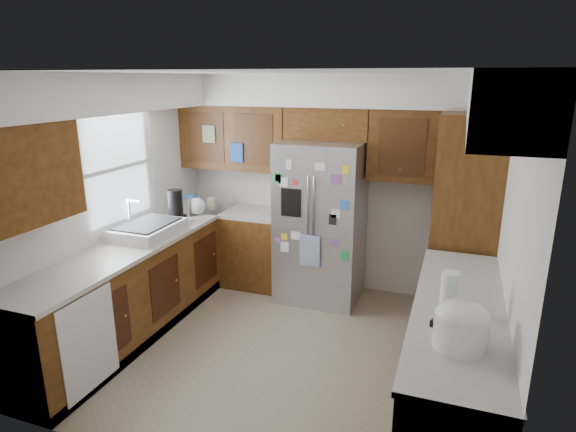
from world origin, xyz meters
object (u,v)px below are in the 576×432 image
at_px(pantry, 464,222).
at_px(rice_cooker, 461,324).
at_px(fridge, 321,222).
at_px(paper_towel, 449,291).

bearing_deg(pantry, rice_cooker, -90.01).
height_order(pantry, rice_cooker, pantry).
height_order(pantry, fridge, pantry).
xyz_separation_m(fridge, rice_cooker, (1.50, -2.23, 0.17)).
bearing_deg(rice_cooker, pantry, 89.99).
bearing_deg(paper_towel, pantry, 87.26).
bearing_deg(fridge, pantry, -2.06).
bearing_deg(fridge, rice_cooker, -56.10).
relative_size(pantry, paper_towel, 7.89).
xyz_separation_m(pantry, paper_towel, (-0.08, -1.70, -0.02)).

